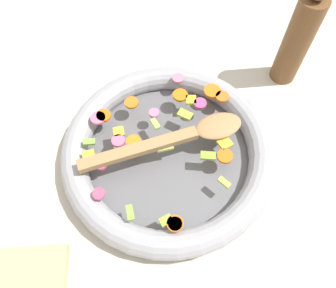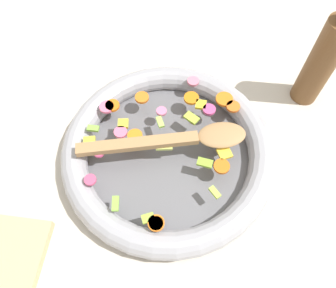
{
  "view_description": "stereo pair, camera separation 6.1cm",
  "coord_description": "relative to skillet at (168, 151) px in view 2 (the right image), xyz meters",
  "views": [
    {
      "loc": [
        -0.3,
        0.02,
        0.58
      ],
      "look_at": [
        0.0,
        0.0,
        0.05
      ],
      "focal_mm": 35.0,
      "sensor_mm": 36.0,
      "label": 1
    },
    {
      "loc": [
        -0.3,
        -0.04,
        0.58
      ],
      "look_at": [
        0.0,
        0.0,
        0.05
      ],
      "focal_mm": 35.0,
      "sensor_mm": 36.0,
      "label": 2
    }
  ],
  "objects": [
    {
      "name": "ground_plane",
      "position": [
        0.0,
        0.0,
        -0.02
      ],
      "size": [
        4.0,
        4.0,
        0.0
      ],
      "primitive_type": "plane",
      "color": "beige"
    },
    {
      "name": "skillet",
      "position": [
        0.0,
        0.0,
        0.0
      ],
      "size": [
        0.41,
        0.41,
        0.05
      ],
      "color": "slate",
      "rests_on": "ground_plane"
    },
    {
      "name": "wooden_spoon",
      "position": [
        0.01,
        -0.02,
        0.04
      ],
      "size": [
        0.12,
        0.31,
        0.01
      ],
      "color": "#A87F51",
      "rests_on": "chopped_vegetables"
    },
    {
      "name": "chopped_vegetables",
      "position": [
        0.02,
        0.01,
        0.03
      ],
      "size": [
        0.34,
        0.3,
        0.01
      ],
      "color": "orange",
      "rests_on": "skillet"
    },
    {
      "name": "pepper_mill",
      "position": [
        0.19,
        -0.28,
        0.09
      ],
      "size": [
        0.06,
        0.06,
        0.24
      ],
      "color": "brown",
      "rests_on": "ground_plane"
    }
  ]
}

